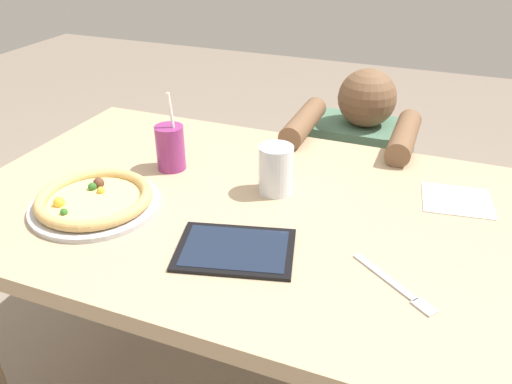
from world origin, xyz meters
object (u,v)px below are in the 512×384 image
Objects in this scene: tablet at (235,249)px; drink_cup_colored at (170,147)px; pizza_near at (95,200)px; water_cup_clear at (276,169)px; fork at (396,286)px; diner_seated at (355,197)px.

drink_cup_colored is at bearing 137.47° from tablet.
pizza_near is 1.10× the size of tablet.
water_cup_clear is 0.27m from tablet.
water_cup_clear is 0.70× the size of fork.
drink_cup_colored is (0.07, 0.24, 0.04)m from pizza_near.
tablet is at bearing -178.49° from fork.
fork is at bearing -75.29° from diner_seated.
fork is 0.32m from tablet.
diner_seated reaches higher than water_cup_clear.
fork is 0.19× the size of diner_seated.
water_cup_clear is 0.44× the size of tablet.
pizza_near is 0.43m from water_cup_clear.
pizza_near is 0.70m from fork.
drink_cup_colored is 0.69m from fork.
fork is (0.70, -0.03, -0.02)m from pizza_near.
diner_seated reaches higher than pizza_near.
diner_seated is at bearing 83.46° from tablet.
fork is at bearing 1.51° from tablet.
drink_cup_colored is 0.42m from tablet.
drink_cup_colored reaches higher than tablet.
water_cup_clear reaches higher than pizza_near.
pizza_near is at bearing 173.91° from tablet.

